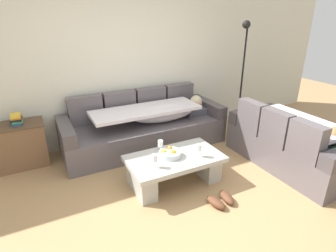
{
  "coord_description": "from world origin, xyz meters",
  "views": [
    {
      "loc": [
        -1.32,
        -2.21,
        2.07
      ],
      "look_at": [
        0.34,
        1.03,
        0.55
      ],
      "focal_mm": 29.16,
      "sensor_mm": 36.0,
      "label": 1
    }
  ],
  "objects": [
    {
      "name": "back_wall",
      "position": [
        0.0,
        2.15,
        1.35
      ],
      "size": [
        9.0,
        0.1,
        2.7
      ],
      "primitive_type": "cube",
      "color": "beige",
      "rests_on": "ground_plane"
    },
    {
      "name": "couch_along_wall",
      "position": [
        0.26,
        1.63,
        0.33
      ],
      "size": [
        2.6,
        0.92,
        0.88
      ],
      "color": "#5A5356",
      "rests_on": "ground_plane"
    },
    {
      "name": "open_magazine",
      "position": [
        0.43,
        0.49,
        0.39
      ],
      "size": [
        0.32,
        0.27,
        0.01
      ],
      "primitive_type": "cube",
      "rotation": [
        0.0,
        0.0,
        -0.26
      ],
      "color": "white",
      "rests_on": "coffee_table"
    },
    {
      "name": "fruit_bowl",
      "position": [
        0.1,
        0.5,
        0.42
      ],
      "size": [
        0.28,
        0.28,
        0.1
      ],
      "color": "silver",
      "rests_on": "coffee_table"
    },
    {
      "name": "couch_near_window",
      "position": [
        1.85,
        0.11,
        0.33
      ],
      "size": [
        0.92,
        1.76,
        0.88
      ],
      "rotation": [
        0.0,
        0.0,
        1.57
      ],
      "color": "#5A5356",
      "rests_on": "ground_plane"
    },
    {
      "name": "floor_lamp",
      "position": [
        2.17,
        1.62,
        1.12
      ],
      "size": [
        0.33,
        0.31,
        1.95
      ],
      "color": "black",
      "rests_on": "ground_plane"
    },
    {
      "name": "coffee_table",
      "position": [
        0.14,
        0.46,
        0.24
      ],
      "size": [
        1.2,
        0.68,
        0.38
      ],
      "color": "#B0B1A8",
      "rests_on": "ground_plane"
    },
    {
      "name": "wine_glass_near_right",
      "position": [
        0.42,
        0.33,
        0.5
      ],
      "size": [
        0.07,
        0.07,
        0.17
      ],
      "color": "silver",
      "rests_on": "coffee_table"
    },
    {
      "name": "side_cabinet",
      "position": [
        -1.62,
        1.85,
        0.32
      ],
      "size": [
        0.72,
        0.44,
        0.64
      ],
      "color": "brown",
      "rests_on": "ground_plane"
    },
    {
      "name": "book_stack_on_cabinet",
      "position": [
        -1.58,
        1.85,
        0.71
      ],
      "size": [
        0.16,
        0.22,
        0.15
      ],
      "color": "#2D569E",
      "rests_on": "side_cabinet"
    },
    {
      "name": "wine_glass_far_back",
      "position": [
        0.04,
        0.65,
        0.5
      ],
      "size": [
        0.07,
        0.07,
        0.17
      ],
      "color": "silver",
      "rests_on": "coffee_table"
    },
    {
      "name": "wine_glass_near_left",
      "position": [
        -0.19,
        0.34,
        0.5
      ],
      "size": [
        0.07,
        0.07,
        0.17
      ],
      "color": "silver",
      "rests_on": "coffee_table"
    },
    {
      "name": "pair_of_shoes",
      "position": [
        0.42,
        -0.18,
        0.04
      ],
      "size": [
        0.33,
        0.3,
        0.09
      ],
      "color": "#59331E",
      "rests_on": "ground_plane"
    },
    {
      "name": "ground_plane",
      "position": [
        0.0,
        0.0,
        0.0
      ],
      "size": [
        14.0,
        14.0,
        0.0
      ],
      "primitive_type": "plane",
      "color": "#AA8255"
    }
  ]
}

